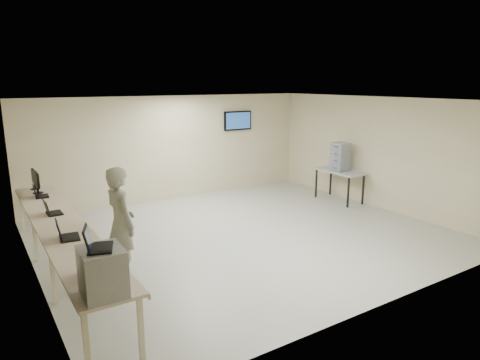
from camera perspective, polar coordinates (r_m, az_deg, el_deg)
room at (r=8.78m, az=0.69°, el=1.51°), size 8.01×7.01×2.81m
workbench at (r=7.58m, az=-22.72°, el=-5.97°), size 0.76×6.00×0.90m
equipment_box at (r=4.92m, az=-17.86°, el=-11.57°), size 0.46×0.52×0.53m
laptop_on_box at (r=4.78m, az=-18.76°, el=-8.04°), size 0.38×0.40×0.27m
laptop_0 at (r=5.49m, az=-18.96°, el=-11.17°), size 0.37×0.42×0.30m
laptop_1 at (r=6.82m, az=-22.30°, el=-6.68°), size 0.35×0.41×0.29m
laptop_2 at (r=8.15m, az=-23.89°, el=-3.74°), size 0.28×0.34×0.26m
laptop_3 at (r=9.44m, az=-25.24°, el=-1.68°), size 0.30×0.36×0.27m
monitor_near at (r=9.74m, az=-25.47°, el=-0.07°), size 0.20×0.45×0.45m
monitor_far at (r=10.13m, az=-25.77°, el=0.29°), size 0.19×0.43×0.43m
soldier at (r=7.14m, az=-15.59°, el=-5.65°), size 0.52×0.73×1.87m
side_table at (r=11.76m, az=13.14°, el=0.89°), size 0.65×1.39×0.83m
storage_bins at (r=11.66m, az=13.19°, el=3.05°), size 0.36×0.40×0.76m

